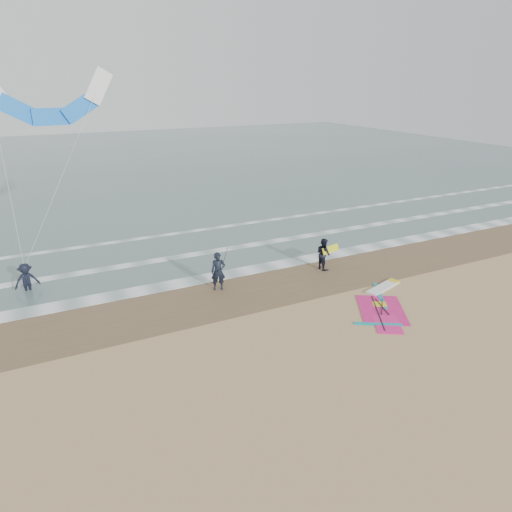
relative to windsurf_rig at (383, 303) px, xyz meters
name	(u,v)px	position (x,y,z in m)	size (l,w,h in m)	color
ground	(332,340)	(-4.10, -1.63, -0.03)	(120.00, 120.00, 0.00)	tan
sea_water	(118,163)	(-4.10, 46.37, -0.02)	(120.00, 80.00, 0.02)	#47605E
wet_sand_band	(266,285)	(-4.10, 4.37, -0.03)	(120.00, 5.00, 0.01)	brown
foam_waterline	(233,257)	(-4.10, 8.82, 0.00)	(120.00, 9.15, 0.02)	white
windsurf_rig	(383,303)	(0.00, 0.00, 0.00)	(4.97, 4.71, 0.12)	white
person_standing	(218,271)	(-6.53, 5.03, 0.98)	(0.74, 0.48, 2.02)	black
person_walking	(323,254)	(-0.14, 4.99, 0.88)	(0.89, 0.69, 1.83)	black
person_wading	(26,274)	(-15.37, 9.13, 0.90)	(1.20, 0.69, 1.86)	black
held_pole	(223,262)	(-6.23, 5.03, 1.45)	(0.17, 0.86, 1.82)	black
carried_kiteboard	(331,249)	(0.26, 4.89, 1.13)	(1.30, 0.51, 0.39)	yellow
surf_kite	(48,102)	(-12.95, 11.41, 9.05)	(6.67, 2.47, 9.54)	white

